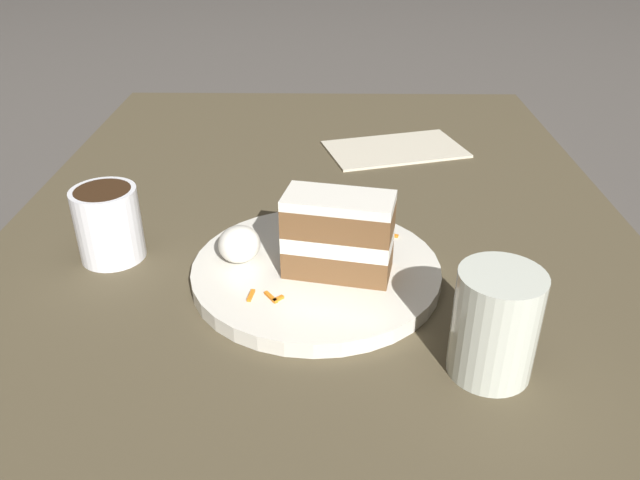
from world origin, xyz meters
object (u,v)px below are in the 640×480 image
plate (320,271)px  coffee_mug (108,221)px  cream_dollop (239,244)px  menu_card (395,149)px  drinking_glass (494,330)px  cake_slice (338,235)px  orange_garnish (310,223)px

plate → coffee_mug: size_ratio=3.18×
cream_dollop → menu_card: bearing=151.1°
drinking_glass → cake_slice: bearing=-135.2°
plate → drinking_glass: drinking_glass is taller
cake_slice → coffee_mug: cake_slice is taller
plate → menu_card: 0.41m
orange_garnish → drinking_glass: (0.24, 0.17, 0.02)m
cake_slice → menu_card: size_ratio=0.55×
cake_slice → drinking_glass: bearing=-123.7°
drinking_glass → menu_card: bearing=-176.1°
menu_card → orange_garnish: bearing=-40.5°
drinking_glass → coffee_mug: 0.44m
cake_slice → coffee_mug: (-0.06, -0.27, -0.02)m
coffee_mug → menu_card: (-0.35, 0.36, -0.05)m
cake_slice → drinking_glass: cake_slice is taller
cake_slice → orange_garnish: 0.12m
cream_dollop → orange_garnish: (-0.08, 0.08, -0.02)m
drinking_glass → cream_dollop: bearing=-123.2°
cream_dollop → coffee_mug: size_ratio=0.60×
coffee_mug → drinking_glass: bearing=64.3°
drinking_glass → coffee_mug: drinking_glass is taller
plate → coffee_mug: 0.25m
cream_dollop → coffee_mug: 0.16m
orange_garnish → coffee_mug: (0.05, -0.23, 0.03)m
orange_garnish → cream_dollop: bearing=-42.9°
plate → orange_garnish: size_ratio=3.83×
cream_dollop → drinking_glass: bearing=56.8°
menu_card → plate: bearing=-33.4°
orange_garnish → coffee_mug: 0.24m
cake_slice → menu_card: cake_slice is taller
coffee_mug → menu_card: 0.50m
menu_card → cream_dollop: bearing=-45.3°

